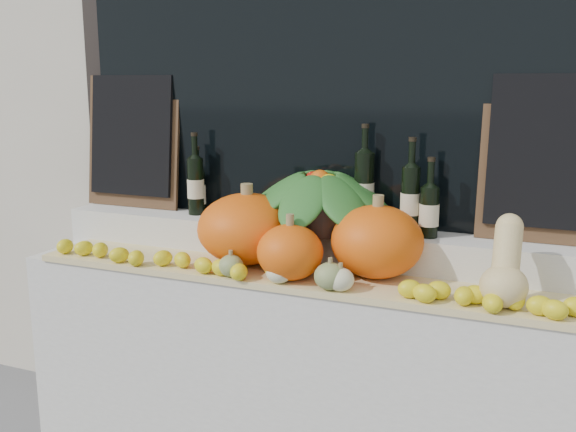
{
  "coord_description": "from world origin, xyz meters",
  "views": [
    {
      "loc": [
        0.93,
        -0.79,
        1.63
      ],
      "look_at": [
        0.0,
        1.45,
        1.12
      ],
      "focal_mm": 40.0,
      "sensor_mm": 36.0,
      "label": 1
    }
  ],
  "objects_px": {
    "pumpkin_left": "(247,228)",
    "pumpkin_right": "(377,241)",
    "produce_bowl": "(320,198)",
    "wine_bottle_tall": "(364,189)",
    "butternut_squash": "(505,269)"
  },
  "relations": [
    {
      "from": "pumpkin_left",
      "to": "pumpkin_right",
      "type": "bearing_deg",
      "value": 1.66
    },
    {
      "from": "pumpkin_left",
      "to": "butternut_squash",
      "type": "distance_m",
      "value": 1.01
    },
    {
      "from": "pumpkin_left",
      "to": "produce_bowl",
      "type": "distance_m",
      "value": 0.32
    },
    {
      "from": "produce_bowl",
      "to": "pumpkin_left",
      "type": "bearing_deg",
      "value": -143.06
    },
    {
      "from": "pumpkin_left",
      "to": "pumpkin_right",
      "type": "xyz_separation_m",
      "value": [
        0.53,
        0.02,
        -0.01
      ]
    },
    {
      "from": "pumpkin_right",
      "to": "produce_bowl",
      "type": "relative_size",
      "value": 0.51
    },
    {
      "from": "pumpkin_right",
      "to": "butternut_squash",
      "type": "distance_m",
      "value": 0.49
    },
    {
      "from": "wine_bottle_tall",
      "to": "butternut_squash",
      "type": "bearing_deg",
      "value": -31.26
    },
    {
      "from": "pumpkin_left",
      "to": "pumpkin_right",
      "type": "height_order",
      "value": "pumpkin_left"
    },
    {
      "from": "butternut_squash",
      "to": "pumpkin_left",
      "type": "bearing_deg",
      "value": 173.01
    },
    {
      "from": "pumpkin_left",
      "to": "butternut_squash",
      "type": "relative_size",
      "value": 1.37
    },
    {
      "from": "butternut_squash",
      "to": "pumpkin_right",
      "type": "bearing_deg",
      "value": 163.56
    },
    {
      "from": "pumpkin_left",
      "to": "produce_bowl",
      "type": "relative_size",
      "value": 0.59
    },
    {
      "from": "pumpkin_right",
      "to": "wine_bottle_tall",
      "type": "xyz_separation_m",
      "value": [
        -0.12,
        0.22,
        0.16
      ]
    },
    {
      "from": "produce_bowl",
      "to": "wine_bottle_tall",
      "type": "xyz_separation_m",
      "value": [
        0.17,
        0.05,
        0.04
      ]
    }
  ]
}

